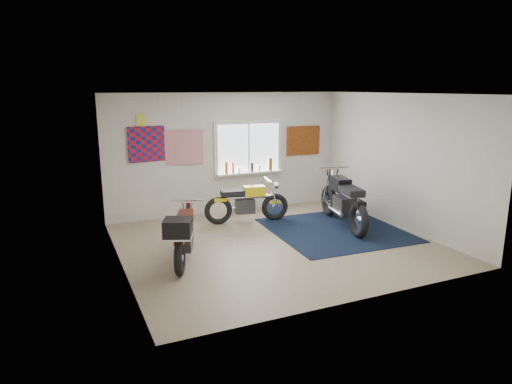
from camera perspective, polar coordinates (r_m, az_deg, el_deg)
name	(u,v)px	position (r m, az deg, el deg)	size (l,w,h in m)	color
ground	(276,244)	(8.45, 2.56, -6.46)	(5.50, 5.50, 0.00)	#9E896B
room_shell	(277,155)	(8.06, 2.68, 4.60)	(5.50, 5.50, 5.50)	white
navy_rug	(335,230)	(9.35, 9.90, -4.69)	(2.50, 2.60, 0.01)	black
window_assembly	(248,151)	(10.52, -0.95, 5.10)	(1.66, 0.17, 1.26)	white
oil_bottles	(251,166)	(10.53, -0.59, 3.23)	(1.18, 0.09, 0.30)	#8E5C14
flag_display	(141,120)	(9.77, -14.21, 8.71)	(1.60, 0.10, 1.17)	red
triumph_poster	(303,141)	(11.15, 5.93, 6.42)	(0.90, 0.03, 0.70)	#A54C14
yellow_triumph	(247,204)	(9.66, -1.18, -1.45)	(1.82, 0.57, 0.92)	black
black_chrome_bike	(343,202)	(9.53, 10.84, -1.24)	(0.76, 2.24, 1.16)	black
maroon_tourer	(183,235)	(7.47, -9.08, -5.36)	(0.97, 1.78, 0.93)	black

